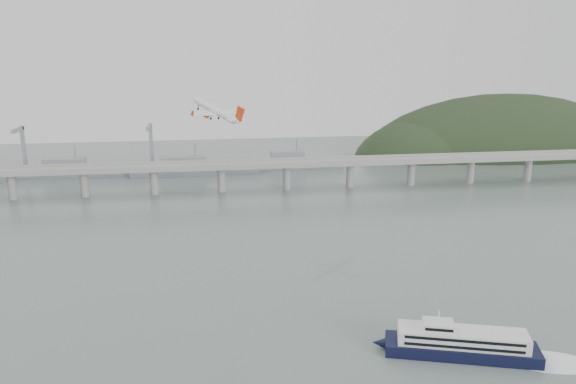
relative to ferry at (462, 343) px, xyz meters
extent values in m
plane|color=slate|center=(-47.97, 46.92, -4.53)|extent=(900.00, 900.00, 0.00)
cube|color=gray|center=(-47.97, 246.92, 15.47)|extent=(800.00, 22.00, 2.20)
cube|color=gray|center=(-47.97, 236.42, 17.47)|extent=(800.00, 0.60, 1.80)
cube|color=gray|center=(-47.97, 257.42, 17.47)|extent=(800.00, 0.60, 1.80)
cylinder|color=gray|center=(-227.97, 246.92, 4.97)|extent=(6.00, 6.00, 21.00)
cylinder|color=gray|center=(-177.97, 246.92, 4.97)|extent=(6.00, 6.00, 21.00)
cylinder|color=gray|center=(-127.97, 246.92, 4.97)|extent=(6.00, 6.00, 21.00)
cylinder|color=gray|center=(-77.97, 246.92, 4.97)|extent=(6.00, 6.00, 21.00)
cylinder|color=gray|center=(-27.97, 246.92, 4.97)|extent=(6.00, 6.00, 21.00)
cylinder|color=gray|center=(22.03, 246.92, 4.97)|extent=(6.00, 6.00, 21.00)
cylinder|color=gray|center=(72.03, 246.92, 4.97)|extent=(6.00, 6.00, 21.00)
cylinder|color=gray|center=(122.03, 246.92, 4.97)|extent=(6.00, 6.00, 21.00)
cylinder|color=gray|center=(172.03, 246.92, 4.97)|extent=(6.00, 6.00, 21.00)
ellipsoid|color=#1E2E1A|center=(222.03, 376.92, -22.53)|extent=(320.00, 150.00, 156.00)
ellipsoid|color=#1E2E1A|center=(127.03, 366.92, -16.53)|extent=(140.00, 110.00, 96.00)
ellipsoid|color=#1E2E1A|center=(312.03, 386.92, -29.53)|extent=(220.00, 140.00, 120.00)
cube|color=gray|center=(-197.97, 316.92, -0.53)|extent=(95.67, 20.15, 8.00)
cube|color=gray|center=(-207.47, 316.92, 7.47)|extent=(33.90, 15.02, 8.00)
cylinder|color=gray|center=(-197.97, 316.92, 15.47)|extent=(1.60, 1.60, 14.00)
cube|color=gray|center=(-97.97, 311.92, -0.53)|extent=(110.55, 21.43, 8.00)
cube|color=gray|center=(-108.97, 311.92, 7.47)|extent=(39.01, 16.73, 8.00)
cylinder|color=gray|center=(-97.97, 311.92, 15.47)|extent=(1.60, 1.60, 14.00)
cube|color=gray|center=(-7.97, 321.92, -0.53)|extent=(85.00, 13.60, 8.00)
cube|color=gray|center=(-16.47, 321.92, 7.47)|extent=(29.75, 11.90, 8.00)
cylinder|color=gray|center=(-7.97, 321.92, 15.47)|extent=(1.60, 1.60, 14.00)
cube|color=gray|center=(-247.97, 346.92, 15.47)|extent=(3.00, 3.00, 40.00)
cube|color=gray|center=(-247.97, 336.92, 33.47)|extent=(3.00, 28.00, 3.00)
cube|color=gray|center=(-137.97, 346.92, 15.47)|extent=(3.00, 3.00, 40.00)
cube|color=gray|center=(-137.97, 336.92, 33.47)|extent=(3.00, 28.00, 3.00)
cube|color=black|center=(0.00, 0.00, -2.38)|extent=(55.09, 28.35, 4.30)
cone|color=black|center=(-27.67, 8.67, -2.38)|extent=(6.41, 5.70, 4.30)
cube|color=silver|center=(0.00, 0.00, 2.45)|extent=(46.25, 23.73, 5.37)
cube|color=black|center=(-1.62, -5.17, 3.85)|extent=(38.99, 12.36, 1.07)
cube|color=black|center=(-1.62, -5.17, 1.27)|extent=(38.99, 12.36, 1.07)
cube|color=black|center=(1.62, 5.18, 3.85)|extent=(38.99, 12.36, 1.07)
cube|color=black|center=(1.62, 5.18, 1.27)|extent=(38.99, 12.36, 1.07)
cube|color=silver|center=(-8.20, 2.57, 6.53)|extent=(12.49, 10.38, 2.79)
cube|color=black|center=(-9.34, -1.07, 6.53)|extent=(9.26, 3.01, 1.07)
cylinder|color=silver|center=(-8.20, 2.57, 9.97)|extent=(0.67, 0.67, 4.30)
ellipsoid|color=white|center=(28.69, -8.99, -4.48)|extent=(34.13, 24.00, 0.21)
cylinder|color=white|center=(-83.06, 116.06, 71.67)|extent=(20.27, 24.59, 11.80)
cone|color=white|center=(-93.26, 127.82, 76.39)|extent=(5.96, 6.13, 4.74)
cone|color=white|center=(-72.43, 103.83, 67.29)|extent=(6.72, 6.83, 5.03)
cube|color=white|center=(-82.66, 115.51, 70.41)|extent=(29.01, 26.75, 3.55)
cube|color=white|center=(-72.90, 104.44, 68.27)|extent=(11.18, 10.52, 1.80)
cube|color=red|center=(-71.50, 103.08, 71.18)|extent=(4.65, 4.76, 7.66)
cylinder|color=red|center=(-79.78, 120.60, 69.21)|extent=(4.79, 5.18, 3.51)
cylinder|color=black|center=(-81.12, 122.14, 69.83)|extent=(2.43, 2.15, 2.35)
cube|color=white|center=(-79.54, 120.41, 70.18)|extent=(2.06, 2.23, 1.92)
cylinder|color=red|center=(-88.10, 113.15, 69.77)|extent=(4.79, 5.18, 3.51)
cylinder|color=black|center=(-89.44, 114.70, 70.39)|extent=(2.43, 2.15, 2.35)
cube|color=white|center=(-87.87, 112.96, 70.74)|extent=(2.06, 2.23, 1.92)
cylinder|color=black|center=(-81.11, 117.61, 68.53)|extent=(1.06, 0.96, 2.46)
cylinder|color=black|center=(-81.37, 117.81, 67.46)|extent=(1.26, 1.29, 1.41)
cylinder|color=black|center=(-85.05, 114.09, 68.79)|extent=(1.06, 0.96, 2.46)
cylinder|color=black|center=(-85.30, 114.29, 67.72)|extent=(1.26, 1.29, 1.41)
cylinder|color=black|center=(-91.36, 125.40, 72.49)|extent=(1.06, 0.96, 2.46)
cylinder|color=black|center=(-91.62, 125.61, 71.42)|extent=(1.26, 1.29, 1.41)
cube|color=red|center=(-68.23, 125.32, 70.12)|extent=(1.73, 1.76, 2.81)
cube|color=red|center=(-93.97, 102.31, 71.85)|extent=(1.73, 1.76, 2.81)
camera|label=1|loc=(-87.43, -169.41, 103.05)|focal=35.00mm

